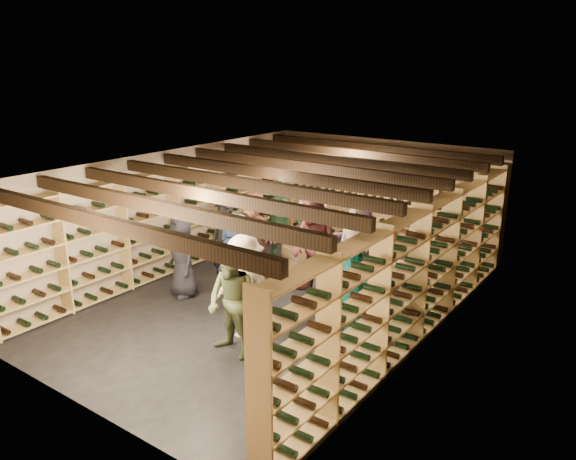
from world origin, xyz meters
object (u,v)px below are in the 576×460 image
(person_1, at_px, (225,247))
(person_9, at_px, (311,235))
(person_0, at_px, (182,255))
(person_4, at_px, (352,294))
(person_12, at_px, (352,283))
(crate_stack_left, at_px, (296,255))
(person_6, at_px, (237,260))
(person_10, at_px, (278,225))
(person_11, at_px, (360,248))
(person_2, at_px, (232,303))
(crate_loose, at_px, (391,264))
(crate_stack_right, at_px, (302,251))
(person_5, at_px, (253,235))
(person_7, at_px, (354,260))
(person_3, at_px, (244,288))
(person_8, at_px, (313,248))

(person_1, xyz_separation_m, person_9, (0.76, 1.63, -0.06))
(person_0, distance_m, person_4, 3.38)
(person_9, bearing_deg, person_4, -21.59)
(person_1, height_order, person_12, person_1)
(crate_stack_left, xyz_separation_m, person_6, (0.07, -1.88, 0.48))
(person_10, height_order, person_11, person_10)
(person_2, bearing_deg, person_6, 137.58)
(person_10, bearing_deg, person_11, -13.15)
(crate_loose, distance_m, person_11, 1.54)
(crate_loose, relative_size, person_10, 0.28)
(crate_stack_right, bearing_deg, person_0, -102.79)
(person_5, height_order, person_9, person_5)
(crate_stack_left, bearing_deg, person_2, -70.18)
(crate_stack_left, xyz_separation_m, person_7, (1.79, -0.85, 0.54))
(person_3, bearing_deg, person_0, 162.57)
(person_11, bearing_deg, person_0, -134.30)
(person_12, bearing_deg, person_3, -119.48)
(crate_loose, distance_m, person_4, 3.55)
(person_11, distance_m, person_12, 1.53)
(crate_stack_right, relative_size, person_11, 0.33)
(person_6, distance_m, person_9, 1.90)
(person_11, bearing_deg, person_1, -135.10)
(crate_stack_left, distance_m, person_8, 1.42)
(person_6, bearing_deg, crate_loose, 81.24)
(person_2, xyz_separation_m, person_4, (1.24, 1.23, 0.01))
(person_5, height_order, person_12, person_5)
(crate_stack_left, relative_size, person_8, 0.36)
(person_1, bearing_deg, crate_stack_right, 87.25)
(crate_stack_left, bearing_deg, person_5, -121.07)
(crate_loose, distance_m, person_9, 1.87)
(person_10, distance_m, person_11, 1.92)
(crate_stack_left, xyz_separation_m, person_4, (2.41, -2.03, 0.49))
(crate_stack_right, bearing_deg, person_8, -49.78)
(person_2, height_order, person_7, person_7)
(crate_stack_right, bearing_deg, person_10, -100.87)
(person_5, bearing_deg, person_0, -101.37)
(person_4, height_order, person_8, person_8)
(person_7, bearing_deg, person_4, -74.59)
(person_2, distance_m, person_5, 2.98)
(crate_loose, relative_size, person_2, 0.31)
(person_7, height_order, person_8, person_8)
(person_1, distance_m, person_7, 2.34)
(person_3, bearing_deg, person_1, 140.94)
(person_0, height_order, person_3, person_3)
(person_1, xyz_separation_m, person_3, (1.39, -1.12, -0.06))
(person_3, xyz_separation_m, person_7, (0.81, 1.90, 0.05))
(person_6, bearing_deg, person_8, 63.68)
(person_7, height_order, person_12, person_7)
(person_0, height_order, person_5, person_5)
(person_8, relative_size, person_11, 1.15)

